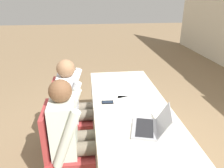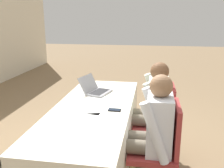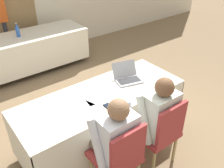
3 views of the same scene
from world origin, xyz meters
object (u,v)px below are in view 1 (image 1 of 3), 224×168
chair_near_right (63,146)px  person_white_shirt (73,131)px  person_checkered_shirt (75,101)px  chair_near_left (67,114)px  laptop (150,126)px  cell_phone (108,102)px

chair_near_right → person_white_shirt: size_ratio=0.78×
person_checkered_shirt → chair_near_left: bearing=90.0°
laptop → person_checkered_shirt: size_ratio=0.34×
person_checkered_shirt → person_white_shirt: bearing=-180.0°
chair_near_left → cell_phone: bearing=-115.1°
laptop → chair_near_left: 1.12m
cell_phone → chair_near_right: size_ratio=0.14×
laptop → chair_near_left: (-0.76, -0.77, -0.27)m
chair_near_left → person_checkered_shirt: size_ratio=0.78×
person_white_shirt → laptop: bearing=-104.3°
laptop → chair_near_left: laptop is taller
chair_near_right → person_white_shirt: 0.19m
cell_phone → chair_near_right: bearing=-48.2°
person_white_shirt → person_checkered_shirt: bearing=0.0°
laptop → chair_near_right: bearing=-86.8°
laptop → chair_near_left: bearing=-118.9°
laptop → person_checkered_shirt: person_checkered_shirt is taller
chair_near_left → chair_near_right: (0.59, 0.00, 0.00)m
person_checkered_shirt → person_white_shirt: 0.59m
chair_near_right → chair_near_left: bearing=0.0°
cell_phone → laptop: bearing=32.5°
chair_near_right → cell_phone: bearing=-50.9°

